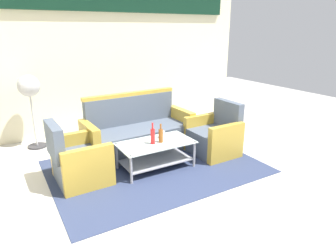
{
  "coord_description": "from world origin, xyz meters",
  "views": [
    {
      "loc": [
        -1.87,
        -2.77,
        1.98
      ],
      "look_at": [
        0.2,
        0.74,
        0.65
      ],
      "focal_mm": 31.74,
      "sensor_mm": 36.0,
      "label": 1
    }
  ],
  "objects_px": {
    "coffee_table": "(156,151)",
    "bottle_brown": "(161,135)",
    "cup": "(162,135)",
    "pedestal_fan": "(29,90)",
    "armchair_left": "(79,162)",
    "armchair_right": "(214,137)",
    "bottle_red": "(153,136)",
    "couch": "(138,133)"
  },
  "relations": [
    {
      "from": "armchair_right",
      "to": "coffee_table",
      "type": "distance_m",
      "value": 1.1
    },
    {
      "from": "couch",
      "to": "pedestal_fan",
      "type": "distance_m",
      "value": 1.95
    },
    {
      "from": "couch",
      "to": "cup",
      "type": "height_order",
      "value": "couch"
    },
    {
      "from": "armchair_right",
      "to": "bottle_red",
      "type": "distance_m",
      "value": 1.18
    },
    {
      "from": "armchair_left",
      "to": "bottle_brown",
      "type": "relative_size",
      "value": 3.03
    },
    {
      "from": "armchair_left",
      "to": "cup",
      "type": "bearing_deg",
      "value": 86.25
    },
    {
      "from": "armchair_left",
      "to": "coffee_table",
      "type": "bearing_deg",
      "value": 79.31
    },
    {
      "from": "cup",
      "to": "pedestal_fan",
      "type": "bearing_deg",
      "value": 133.54
    },
    {
      "from": "bottle_red",
      "to": "pedestal_fan",
      "type": "bearing_deg",
      "value": 126.53
    },
    {
      "from": "armchair_right",
      "to": "cup",
      "type": "relative_size",
      "value": 8.5
    },
    {
      "from": "bottle_brown",
      "to": "bottle_red",
      "type": "height_order",
      "value": "bottle_red"
    },
    {
      "from": "coffee_table",
      "to": "bottle_red",
      "type": "relative_size",
      "value": 3.49
    },
    {
      "from": "bottle_brown",
      "to": "pedestal_fan",
      "type": "xyz_separation_m",
      "value": [
        -1.48,
        1.83,
        0.5
      ]
    },
    {
      "from": "couch",
      "to": "bottle_red",
      "type": "height_order",
      "value": "couch"
    },
    {
      "from": "armchair_left",
      "to": "armchair_right",
      "type": "relative_size",
      "value": 1.0
    },
    {
      "from": "bottle_red",
      "to": "pedestal_fan",
      "type": "height_order",
      "value": "pedestal_fan"
    },
    {
      "from": "coffee_table",
      "to": "bottle_brown",
      "type": "xyz_separation_m",
      "value": [
        0.07,
        -0.03,
        0.25
      ]
    },
    {
      "from": "bottle_red",
      "to": "cup",
      "type": "distance_m",
      "value": 0.29
    },
    {
      "from": "couch",
      "to": "coffee_table",
      "type": "distance_m",
      "value": 0.73
    },
    {
      "from": "couch",
      "to": "bottle_red",
      "type": "distance_m",
      "value": 0.79
    },
    {
      "from": "couch",
      "to": "bottle_brown",
      "type": "bearing_deg",
      "value": 89.24
    },
    {
      "from": "armchair_left",
      "to": "pedestal_fan",
      "type": "relative_size",
      "value": 0.67
    },
    {
      "from": "armchair_right",
      "to": "pedestal_fan",
      "type": "height_order",
      "value": "pedestal_fan"
    },
    {
      "from": "couch",
      "to": "bottle_brown",
      "type": "xyz_separation_m",
      "value": [
        0.01,
        -0.76,
        0.2
      ]
    },
    {
      "from": "coffee_table",
      "to": "bottle_brown",
      "type": "distance_m",
      "value": 0.26
    },
    {
      "from": "coffee_table",
      "to": "armchair_left",
      "type": "bearing_deg",
      "value": 170.67
    },
    {
      "from": "coffee_table",
      "to": "bottle_brown",
      "type": "relative_size",
      "value": 3.92
    },
    {
      "from": "armchair_right",
      "to": "bottle_red",
      "type": "xyz_separation_m",
      "value": [
        -1.16,
        -0.03,
        0.24
      ]
    },
    {
      "from": "armchair_right",
      "to": "bottle_brown",
      "type": "relative_size",
      "value": 3.03
    },
    {
      "from": "armchair_left",
      "to": "cup",
      "type": "distance_m",
      "value": 1.28
    },
    {
      "from": "couch",
      "to": "coffee_table",
      "type": "bearing_deg",
      "value": 83.78
    },
    {
      "from": "armchair_left",
      "to": "pedestal_fan",
      "type": "xyz_separation_m",
      "value": [
        -0.33,
        1.62,
        0.73
      ]
    },
    {
      "from": "coffee_table",
      "to": "cup",
      "type": "relative_size",
      "value": 11.0
    },
    {
      "from": "coffee_table",
      "to": "armchair_right",
      "type": "bearing_deg",
      "value": 0.31
    },
    {
      "from": "armchair_left",
      "to": "bottle_brown",
      "type": "bearing_deg",
      "value": 78.46
    },
    {
      "from": "couch",
      "to": "armchair_right",
      "type": "relative_size",
      "value": 2.14
    },
    {
      "from": "couch",
      "to": "armchair_left",
      "type": "distance_m",
      "value": 1.26
    },
    {
      "from": "coffee_table",
      "to": "cup",
      "type": "distance_m",
      "value": 0.29
    },
    {
      "from": "couch",
      "to": "bottle_brown",
      "type": "height_order",
      "value": "couch"
    },
    {
      "from": "couch",
      "to": "bottle_brown",
      "type": "relative_size",
      "value": 6.5
    },
    {
      "from": "bottle_brown",
      "to": "cup",
      "type": "bearing_deg",
      "value": 53.81
    },
    {
      "from": "armchair_left",
      "to": "bottle_red",
      "type": "relative_size",
      "value": 2.7
    }
  ]
}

